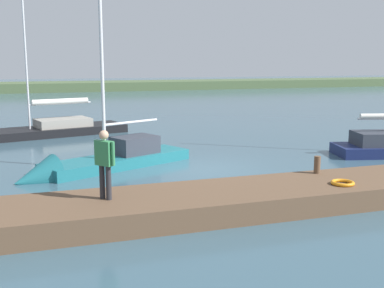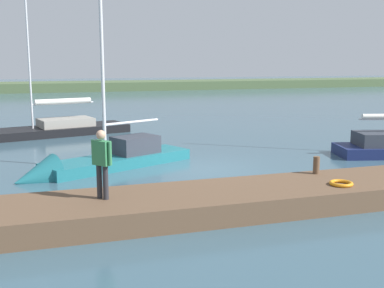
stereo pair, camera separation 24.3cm
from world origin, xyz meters
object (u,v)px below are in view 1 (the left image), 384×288
(life_ring_buoy, at_px, (343,183))
(sailboat_behind_pier, at_px, (97,166))
(mooring_post_near, at_px, (317,165))
(sailboat_outer_mooring, at_px, (17,136))
(person_on_dock, at_px, (105,159))

(life_ring_buoy, bearing_deg, sailboat_behind_pier, -47.24)
(mooring_post_near, bearing_deg, life_ring_buoy, 87.12)
(sailboat_outer_mooring, distance_m, sailboat_behind_pier, 9.52)
(life_ring_buoy, distance_m, sailboat_outer_mooring, 18.13)
(mooring_post_near, distance_m, sailboat_behind_pier, 8.09)
(mooring_post_near, height_order, sailboat_behind_pier, sailboat_behind_pier)
(life_ring_buoy, relative_size, sailboat_outer_mooring, 0.06)
(mooring_post_near, xyz_separation_m, sailboat_behind_pier, (6.17, -5.18, -0.71))
(life_ring_buoy, height_order, person_on_dock, person_on_dock)
(sailboat_behind_pier, distance_m, person_on_dock, 6.13)
(sailboat_outer_mooring, bearing_deg, life_ring_buoy, 105.85)
(sailboat_behind_pier, bearing_deg, person_on_dock, 60.37)
(life_ring_buoy, relative_size, sailboat_behind_pier, 0.07)
(life_ring_buoy, distance_m, sailboat_behind_pier, 9.00)
(life_ring_buoy, height_order, sailboat_behind_pier, sailboat_behind_pier)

